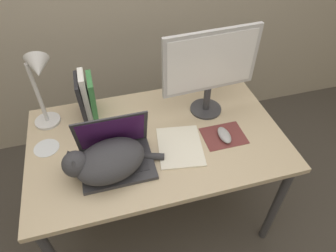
{
  "coord_description": "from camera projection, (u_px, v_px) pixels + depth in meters",
  "views": [
    {
      "loc": [
        -0.22,
        -0.63,
        1.78
      ],
      "look_at": [
        0.05,
        0.34,
        0.8
      ],
      "focal_mm": 32.0,
      "sensor_mm": 36.0,
      "label": 1
    }
  ],
  "objects": [
    {
      "name": "book_row",
      "position": [
        86.0,
        96.0,
        1.54
      ],
      "size": [
        0.09,
        0.17,
        0.25
      ],
      "color": "#232328",
      "rests_on": "desk"
    },
    {
      "name": "computer_mouse",
      "position": [
        224.0,
        135.0,
        1.48
      ],
      "size": [
        0.06,
        0.11,
        0.03
      ],
      "color": "#99999E",
      "rests_on": "mousepad"
    },
    {
      "name": "external_monitor",
      "position": [
        210.0,
        67.0,
        1.45
      ],
      "size": [
        0.49,
        0.17,
        0.46
      ],
      "color": "#333338",
      "rests_on": "desk"
    },
    {
      "name": "desk_lamp",
      "position": [
        40.0,
        80.0,
        1.36
      ],
      "size": [
        0.17,
        0.17,
        0.42
      ],
      "color": "silver",
      "rests_on": "desk"
    },
    {
      "name": "desk",
      "position": [
        157.0,
        147.0,
        1.54
      ],
      "size": [
        1.25,
        0.76,
        0.7
      ],
      "color": "tan",
      "rests_on": "ground_plane"
    },
    {
      "name": "cd_disc",
      "position": [
        47.0,
        148.0,
        1.44
      ],
      "size": [
        0.12,
        0.12,
        0.0
      ],
      "color": "silver",
      "rests_on": "desk"
    },
    {
      "name": "notepad",
      "position": [
        180.0,
        146.0,
        1.44
      ],
      "size": [
        0.25,
        0.29,
        0.01
      ],
      "color": "silver",
      "rests_on": "desk"
    },
    {
      "name": "laptop",
      "position": [
        116.0,
        154.0,
        1.35
      ],
      "size": [
        0.32,
        0.25,
        0.25
      ],
      "color": "#2D2D33",
      "rests_on": "desk"
    },
    {
      "name": "mousepad",
      "position": [
        224.0,
        136.0,
        1.5
      ],
      "size": [
        0.21,
        0.16,
        0.0
      ],
      "color": "brown",
      "rests_on": "desk"
    },
    {
      "name": "cat",
      "position": [
        107.0,
        161.0,
        1.28
      ],
      "size": [
        0.44,
        0.29,
        0.16
      ],
      "color": "#333338",
      "rests_on": "desk"
    }
  ]
}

